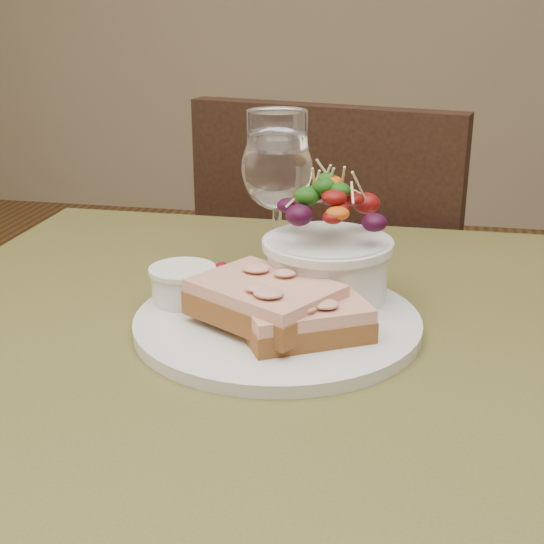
% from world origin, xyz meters
% --- Properties ---
extents(cafe_table, '(0.80, 0.80, 0.75)m').
position_xyz_m(cafe_table, '(0.00, 0.00, 0.65)').
color(cafe_table, '#4E4921').
rests_on(cafe_table, ground).
extents(chair_far, '(0.50, 0.50, 0.90)m').
position_xyz_m(chair_far, '(0.01, 0.66, 0.29)').
color(chair_far, black).
rests_on(chair_far, ground).
extents(dinner_plate, '(0.27, 0.27, 0.01)m').
position_xyz_m(dinner_plate, '(-0.01, 0.04, 0.76)').
color(dinner_plate, silver).
rests_on(dinner_plate, cafe_table).
extents(sandwich_front, '(0.14, 0.12, 0.03)m').
position_xyz_m(sandwich_front, '(0.02, 0.00, 0.78)').
color(sandwich_front, '#543416').
rests_on(sandwich_front, dinner_plate).
extents(sandwich_back, '(0.16, 0.14, 0.03)m').
position_xyz_m(sandwich_back, '(-0.01, 0.02, 0.79)').
color(sandwich_back, '#543416').
rests_on(sandwich_back, dinner_plate).
extents(ramekin, '(0.06, 0.06, 0.04)m').
position_xyz_m(ramekin, '(-0.11, 0.06, 0.78)').
color(ramekin, silver).
rests_on(ramekin, dinner_plate).
extents(salad_bowl, '(0.12, 0.12, 0.13)m').
position_xyz_m(salad_bowl, '(0.03, 0.10, 0.82)').
color(salad_bowl, silver).
rests_on(salad_bowl, dinner_plate).
extents(garnish, '(0.05, 0.04, 0.02)m').
position_xyz_m(garnish, '(-0.07, 0.12, 0.77)').
color(garnish, '#0E3509').
rests_on(garnish, dinner_plate).
extents(wine_glass, '(0.08, 0.08, 0.18)m').
position_xyz_m(wine_glass, '(-0.03, 0.16, 0.87)').
color(wine_glass, white).
rests_on(wine_glass, cafe_table).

